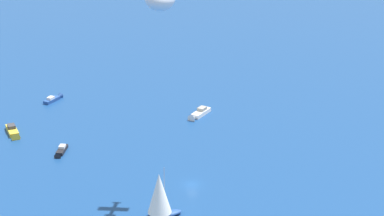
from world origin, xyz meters
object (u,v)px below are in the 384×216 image
(motorboat_ahead, at_px, (13,132))
(sailboat_outer_ring_b, at_px, (160,196))
(motorboat_near_centre, at_px, (199,114))
(motorboat_mid_cluster, at_px, (61,151))
(motorboat_outer_ring_c, at_px, (54,99))

(motorboat_ahead, xyz_separation_m, sailboat_outer_ring_b, (29.98, -61.55, 5.21))
(motorboat_ahead, bearing_deg, sailboat_outer_ring_b, -64.03)
(sailboat_outer_ring_b, bearing_deg, motorboat_near_centre, 63.81)
(motorboat_ahead, xyz_separation_m, motorboat_mid_cluster, (12.21, -17.99, -0.21))
(motorboat_near_centre, xyz_separation_m, motorboat_mid_cluster, (-46.55, -14.97, -0.22))
(motorboat_mid_cluster, bearing_deg, motorboat_outer_ring_c, 85.84)
(motorboat_near_centre, distance_m, sailboat_outer_ring_b, 65.43)
(motorboat_ahead, height_order, motorboat_outer_ring_c, motorboat_ahead)
(motorboat_near_centre, height_order, motorboat_ahead, motorboat_near_centre)
(motorboat_outer_ring_c, bearing_deg, sailboat_outer_ring_b, -80.53)
(motorboat_mid_cluster, bearing_deg, sailboat_outer_ring_b, -67.81)
(motorboat_ahead, bearing_deg, motorboat_mid_cluster, -55.83)
(motorboat_mid_cluster, bearing_deg, motorboat_ahead, 124.17)
(motorboat_outer_ring_c, bearing_deg, motorboat_mid_cluster, -94.16)
(sailboat_outer_ring_b, relative_size, motorboat_outer_ring_c, 1.77)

